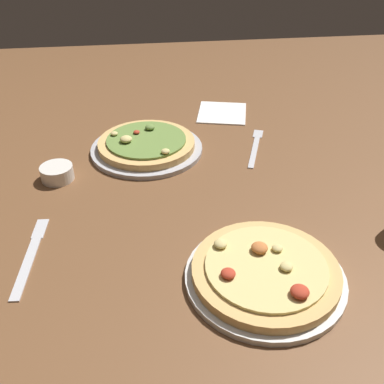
# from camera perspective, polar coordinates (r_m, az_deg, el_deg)

# --- Properties ---
(ground_plane) EXTENTS (2.40, 2.40, 0.03)m
(ground_plane) POSITION_cam_1_polar(r_m,az_deg,el_deg) (0.99, 0.00, -1.68)
(ground_plane) COLOR brown
(pizza_plate_near) EXTENTS (0.28, 0.28, 0.05)m
(pizza_plate_near) POSITION_cam_1_polar(r_m,az_deg,el_deg) (0.79, 9.35, -10.18)
(pizza_plate_near) COLOR silver
(pizza_plate_near) RESTS_ON ground_plane
(pizza_plate_far) EXTENTS (0.29, 0.29, 0.05)m
(pizza_plate_far) POSITION_cam_1_polar(r_m,az_deg,el_deg) (1.16, -5.84, 5.96)
(pizza_plate_far) COLOR #B2B2B7
(pizza_plate_far) RESTS_ON ground_plane
(ramekin_sauce) EXTENTS (0.08, 0.08, 0.03)m
(ramekin_sauce) POSITION_cam_1_polar(r_m,az_deg,el_deg) (1.08, -16.88, 2.36)
(ramekin_sauce) COLOR silver
(ramekin_sauce) RESTS_ON ground_plane
(napkin_folded) EXTENTS (0.17, 0.18, 0.01)m
(napkin_folded) POSITION_cam_1_polar(r_m,az_deg,el_deg) (1.37, 3.88, 10.13)
(napkin_folded) COLOR white
(napkin_folded) RESTS_ON ground_plane
(fork_left) EXTENTS (0.09, 0.20, 0.01)m
(fork_left) POSITION_cam_1_polar(r_m,az_deg,el_deg) (1.19, 8.09, 5.81)
(fork_left) COLOR silver
(fork_left) RESTS_ON ground_plane
(knife_right) EXTENTS (0.04, 0.22, 0.01)m
(knife_right) POSITION_cam_1_polar(r_m,az_deg,el_deg) (0.89, -19.97, -7.55)
(knife_right) COLOR silver
(knife_right) RESTS_ON ground_plane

